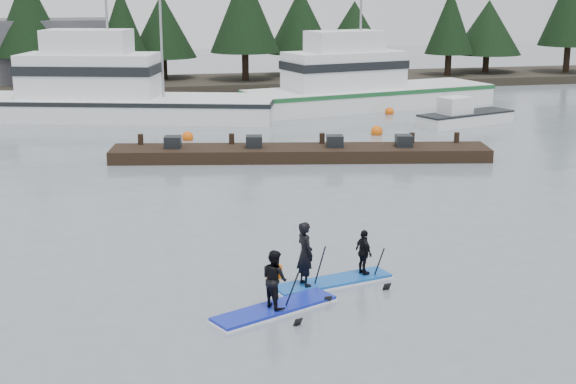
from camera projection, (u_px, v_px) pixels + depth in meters
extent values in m
plane|color=slate|center=(343.00, 296.00, 19.45)|extent=(160.00, 160.00, 0.00)
cube|color=#2D281E|center=(180.00, 84.00, 59.04)|extent=(70.00, 8.00, 0.60)
cube|color=white|center=(127.00, 116.00, 45.57)|extent=(17.35, 9.21, 2.23)
cube|color=white|center=(89.00, 75.00, 45.12)|extent=(8.17, 5.35, 2.42)
cylinder|color=gray|center=(107.00, 31.00, 44.44)|extent=(0.14, 0.14, 7.31)
cube|color=white|center=(370.00, 105.00, 49.95)|extent=(16.33, 7.96, 2.25)
cube|color=white|center=(344.00, 70.00, 48.59)|extent=(7.62, 4.76, 2.25)
cylinder|color=gray|center=(361.00, 30.00, 48.47)|extent=(0.14, 0.14, 6.94)
cube|color=white|center=(466.00, 118.00, 43.52)|extent=(5.86, 3.48, 0.66)
cube|color=black|center=(300.00, 153.00, 34.75)|extent=(16.42, 5.27, 0.54)
sphere|color=#E4590B|center=(377.00, 135.00, 40.58)|extent=(0.60, 0.60, 0.60)
sphere|color=#E4590B|center=(389.00, 114.00, 47.11)|extent=(0.53, 0.53, 0.53)
sphere|color=#E4590B|center=(188.00, 140.00, 39.17)|extent=(0.55, 0.55, 0.55)
cube|color=#1121A3|center=(275.00, 309.00, 18.50)|extent=(3.15, 1.98, 0.12)
imported|color=black|center=(274.00, 279.00, 18.31)|extent=(0.75, 0.82, 1.37)
cube|color=orange|center=(274.00, 272.00, 18.27)|extent=(0.36, 0.31, 0.32)
cylinder|color=black|center=(289.00, 298.00, 18.40)|extent=(0.29, 0.88, 1.53)
cube|color=#114DA5|center=(333.00, 282.00, 20.22)|extent=(3.18, 1.45, 0.11)
imported|color=black|center=(305.00, 254.00, 19.66)|extent=(0.52, 0.67, 1.62)
cylinder|color=black|center=(318.00, 272.00, 19.69)|extent=(0.13, 0.95, 1.62)
imported|color=black|center=(364.00, 252.00, 20.46)|extent=(0.45, 0.74, 1.18)
cylinder|color=black|center=(376.00, 270.00, 20.49)|extent=(0.13, 0.87, 1.47)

